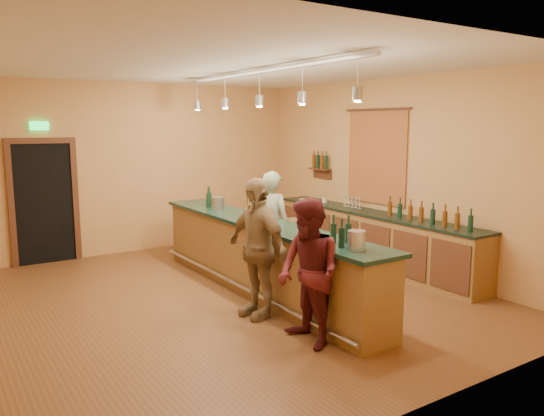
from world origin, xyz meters
TOP-DOWN VIEW (x-y plane):
  - floor at (0.00, 0.00)m, footprint 7.00×7.00m
  - ceiling at (0.00, 0.00)m, footprint 6.50×7.00m
  - wall_back at (0.00, 3.50)m, footprint 6.50×0.02m
  - wall_front at (0.00, -3.50)m, footprint 6.50×0.02m
  - wall_right at (3.25, 0.00)m, footprint 0.02×7.00m
  - doorway at (-1.70, 3.47)m, footprint 1.15×0.09m
  - tapestry at (3.23, 0.40)m, footprint 0.03×1.40m
  - bottle_shelf at (3.17, 1.90)m, footprint 0.17×0.55m
  - back_counter at (2.97, 0.18)m, footprint 0.60×4.55m
  - tasting_bar at (0.58, -0.00)m, footprint 0.73×5.10m
  - pendant_track at (0.58, -0.00)m, footprint 0.11×4.60m
  - bartender at (1.13, 0.50)m, footprint 0.60×0.73m
  - customer_a at (0.03, -1.90)m, footprint 0.67×0.83m
  - customer_b at (0.03, -0.81)m, footprint 0.57×1.09m
  - bar_stool at (2.36, 1.61)m, footprint 0.33×0.33m

SIDE VIEW (x-z plane):
  - floor at x=0.00m, z-range 0.00..0.00m
  - back_counter at x=2.97m, z-range -0.15..1.12m
  - bar_stool at x=2.36m, z-range 0.19..0.86m
  - tasting_bar at x=0.58m, z-range -0.08..1.30m
  - customer_a at x=0.03m, z-range 0.00..1.64m
  - bartender at x=1.13m, z-range 0.00..1.71m
  - customer_b at x=0.03m, z-range 0.00..1.77m
  - doorway at x=-1.70m, z-range -0.11..2.36m
  - wall_back at x=0.00m, z-range 0.00..3.20m
  - wall_front at x=0.00m, z-range 0.00..3.20m
  - wall_right at x=3.25m, z-range 0.00..3.20m
  - bottle_shelf at x=3.17m, z-range 1.39..1.94m
  - tapestry at x=3.23m, z-range 1.05..2.65m
  - pendant_track at x=0.58m, z-range 2.73..3.24m
  - ceiling at x=0.00m, z-range 3.19..3.21m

